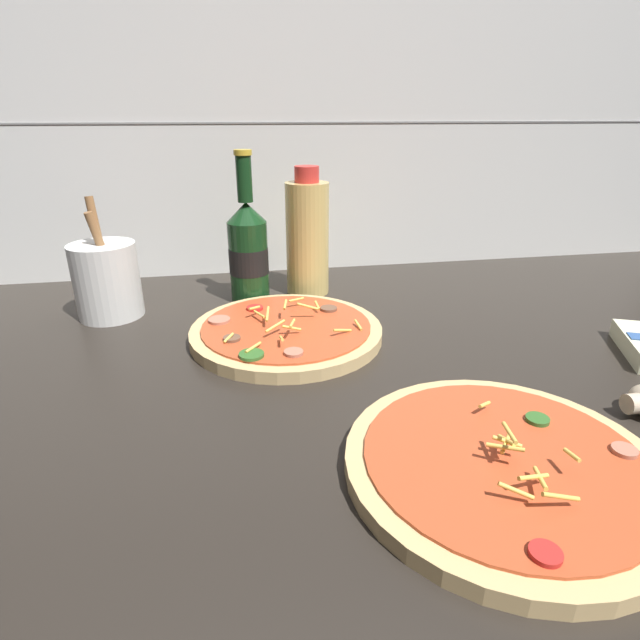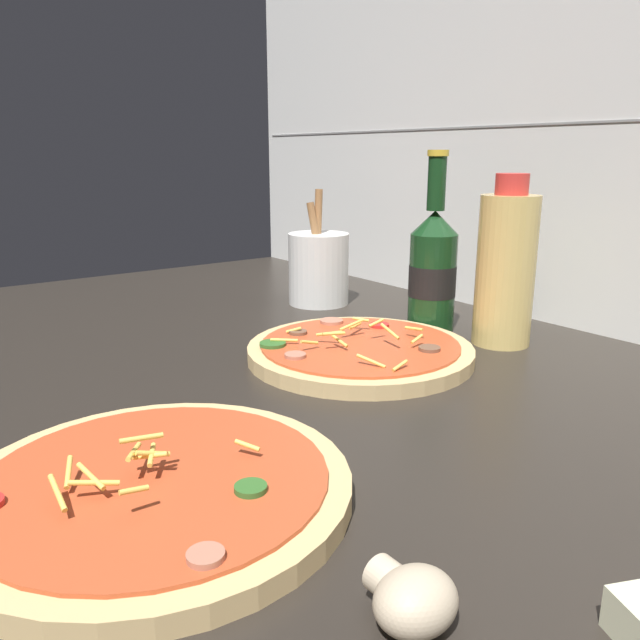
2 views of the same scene
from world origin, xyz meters
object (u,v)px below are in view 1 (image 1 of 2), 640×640
(pizza_near, at_px, (504,465))
(utensil_crock, at_px, (107,280))
(pizza_far, at_px, (286,331))
(oil_bottle, at_px, (307,237))
(beer_bottle, at_px, (248,250))

(pizza_near, xyz_separation_m, utensil_crock, (-0.41, 0.45, 0.05))
(pizza_near, distance_m, pizza_far, 0.35)
(pizza_far, xyz_separation_m, oil_bottle, (0.06, 0.19, 0.09))
(beer_bottle, height_order, utensil_crock, beer_bottle)
(pizza_far, relative_size, beer_bottle, 1.11)
(pizza_near, bearing_deg, oil_bottle, 100.55)
(beer_bottle, bearing_deg, pizza_far, -75.88)
(beer_bottle, bearing_deg, pizza_near, -67.96)
(pizza_near, distance_m, oil_bottle, 0.52)
(oil_bottle, height_order, utensil_crock, oil_bottle)
(beer_bottle, bearing_deg, oil_bottle, 12.71)
(pizza_near, distance_m, utensil_crock, 0.61)
(pizza_near, bearing_deg, pizza_far, 115.80)
(pizza_far, relative_size, oil_bottle, 1.25)
(beer_bottle, relative_size, utensil_crock, 1.32)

